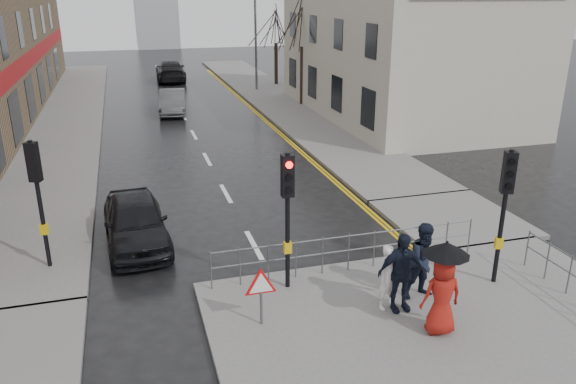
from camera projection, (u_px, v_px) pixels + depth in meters
ground at (282, 296)px, 13.55m from camera, size 120.00×120.00×0.00m
near_pavement at (474, 359)px, 11.17m from camera, size 10.00×9.00×0.14m
left_pavement at (67, 115)px, 32.55m from camera, size 4.00×44.00×0.14m
right_pavement at (274, 97)px, 37.78m from camera, size 4.00×40.00×0.14m
pavement_bridge_right at (452, 218)px, 17.95m from camera, size 4.00×4.20×0.14m
building_right_cream at (401, 30)px, 31.31m from camera, size 9.00×16.40×10.10m
traffic_signal_near_left at (288, 198)px, 12.94m from camera, size 0.28×0.27×3.40m
traffic_signal_near_right at (506, 194)px, 13.18m from camera, size 0.34×0.33×3.40m
traffic_signal_far_left at (37, 182)px, 13.97m from camera, size 0.34×0.33×3.40m
guard_railing_front at (349, 244)px, 14.31m from camera, size 7.14×0.04×1.00m
warning_sign at (261, 287)px, 11.90m from camera, size 0.80×0.07×1.35m
street_lamp at (253, 23)px, 38.72m from camera, size 1.83×0.25×8.00m
tree_near at (302, 21)px, 33.60m from camera, size 2.40×2.40×6.58m
tree_far at (276, 25)px, 41.19m from camera, size 2.40×2.40×5.64m
pedestrian_a at (389, 277)px, 12.59m from camera, size 0.65×0.54×1.53m
pedestrian_b at (425, 261)px, 12.99m from camera, size 0.96×0.78×1.85m
pedestrian_with_umbrella at (443, 285)px, 11.55m from camera, size 0.96×0.96×2.09m
pedestrian_d at (401, 272)px, 12.45m from camera, size 1.10×0.48×1.86m
car_parked at (135, 221)px, 16.06m from camera, size 1.94×4.32×1.44m
car_mid at (173, 102)px, 33.00m from camera, size 1.92×4.31×1.38m
car_far at (171, 71)px, 44.50m from camera, size 2.47×5.56×1.59m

